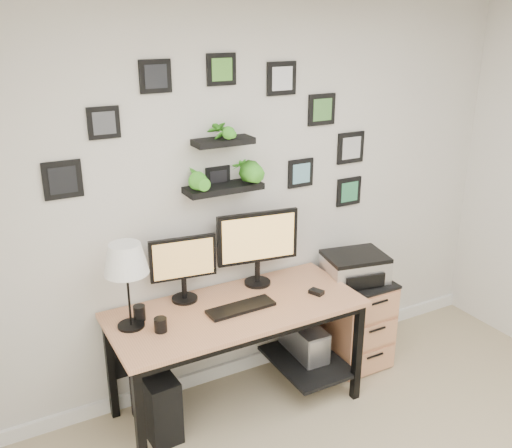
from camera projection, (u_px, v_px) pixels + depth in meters
room at (259, 359)px, 4.28m from camera, size 4.00×4.00×4.00m
desk at (239, 321)px, 3.67m from camera, size 1.60×0.70×0.75m
monitor_left at (183, 264)px, 3.58m from camera, size 0.43×0.19×0.44m
monitor_right at (258, 242)px, 3.79m from camera, size 0.56×0.20×0.52m
keyboard at (241, 308)px, 3.56m from camera, size 0.44×0.15×0.02m
mouse at (316, 292)px, 3.75m from camera, size 0.09×0.11×0.03m
table_lamp at (126, 261)px, 3.22m from camera, size 0.26×0.26×0.53m
mug at (161, 325)px, 3.30m from camera, size 0.08×0.08×0.08m
pen_cup at (139, 313)px, 3.42m from camera, size 0.07×0.07×0.09m
pc_tower_black at (156, 400)px, 3.56m from camera, size 0.21×0.43×0.42m
pc_tower_grey at (304, 350)px, 4.10m from camera, size 0.20×0.43×0.42m
file_cabinet at (354, 319)px, 4.27m from camera, size 0.43×0.53×0.67m
printer at (355, 267)px, 4.11m from camera, size 0.48×0.41×0.19m
wall_decor at (233, 152)px, 3.58m from camera, size 2.23×0.18×1.12m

